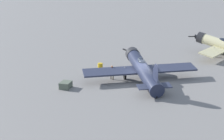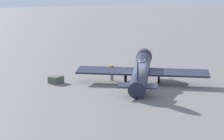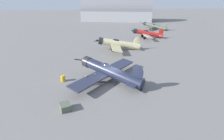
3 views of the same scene
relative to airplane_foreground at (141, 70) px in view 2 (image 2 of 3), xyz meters
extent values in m
plane|color=slate|center=(0.36, 0.37, -1.49)|extent=(400.00, 400.00, 0.00)
cylinder|color=#1E2338|center=(0.36, 0.37, -0.04)|extent=(7.78, 7.81, 2.81)
cylinder|color=#232326|center=(-2.81, -2.82, 0.60)|extent=(1.94, 1.94, 1.74)
cone|color=#232326|center=(-3.27, -3.28, 0.70)|extent=(0.93, 0.93, 0.75)
cube|color=black|center=(-3.37, -3.39, 0.70)|extent=(0.80, 2.78, 0.45)
ellipsoid|color=black|center=(-0.30, -0.30, 0.74)|extent=(1.79, 1.80, 0.91)
cube|color=#282D42|center=(-0.43, -0.43, -0.29)|extent=(10.50, 10.46, 0.45)
ellipsoid|color=#1E2338|center=(3.15, 3.16, 0.80)|extent=(1.35, 1.36, 2.38)
cube|color=#282D42|center=(3.01, 3.02, -0.49)|extent=(3.19, 3.18, 0.25)
cylinder|color=#999BA0|center=(0.34, -2.00, -0.57)|extent=(0.14, 0.14, 1.03)
cylinder|color=black|center=(0.34, -2.00, -1.09)|extent=(0.71, 0.71, 0.80)
cylinder|color=#999BA0|center=(-2.00, 0.33, -0.57)|extent=(0.14, 0.14, 1.03)
cylinder|color=black|center=(-2.00, 0.33, -1.09)|extent=(0.71, 0.71, 0.80)
cylinder|color=black|center=(3.55, 3.56, -1.35)|extent=(0.27, 0.27, 0.28)
cylinder|color=brown|center=(1.15, -3.06, -1.09)|extent=(0.12, 0.12, 0.81)
cylinder|color=brown|center=(1.15, -3.35, -1.09)|extent=(0.12, 0.12, 0.81)
cube|color=brown|center=(1.15, -3.20, -0.40)|extent=(0.22, 0.44, 0.57)
sphere|color=#CA7C4C|center=(1.15, -3.20, 0.01)|extent=(0.21, 0.21, 0.21)
cylinder|color=brown|center=(1.15, -2.94, -0.38)|extent=(0.09, 0.09, 0.54)
cylinder|color=brown|center=(1.15, -3.47, -0.38)|extent=(0.09, 0.09, 0.54)
cube|color=#4C5647|center=(6.22, -5.67, -1.14)|extent=(1.54, 1.39, 0.69)
cylinder|color=gold|center=(-1.11, -6.46, -1.07)|extent=(0.62, 0.62, 0.83)
torus|color=gold|center=(-1.11, -6.46, -0.91)|extent=(0.66, 0.66, 0.04)
torus|color=gold|center=(-1.11, -6.46, -1.24)|extent=(0.66, 0.66, 0.04)
camera|label=1|loc=(30.48, 16.29, 10.61)|focal=52.66mm
camera|label=2|loc=(22.83, 26.28, 7.18)|focal=59.33mm
camera|label=3|loc=(22.61, -3.56, 9.31)|focal=28.29mm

